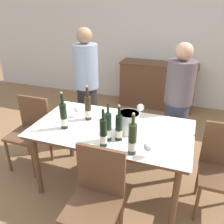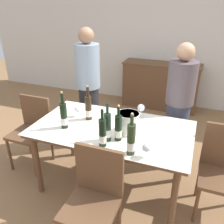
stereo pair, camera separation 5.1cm
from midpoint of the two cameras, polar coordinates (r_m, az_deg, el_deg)
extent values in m
plane|color=olive|center=(2.92, -0.52, -17.17)|extent=(12.00, 12.00, 0.00)
cube|color=silver|center=(4.86, 11.19, 18.23)|extent=(8.00, 0.10, 2.80)
cube|color=brown|center=(4.78, 10.52, 6.22)|extent=(1.42, 0.44, 0.87)
cube|color=brown|center=(4.66, 10.95, 11.38)|extent=(1.46, 0.46, 0.02)
cylinder|color=brown|center=(2.73, -18.08, -12.20)|extent=(0.06, 0.06, 0.73)
cylinder|color=brown|center=(2.30, 14.18, -19.90)|extent=(0.06, 0.06, 0.73)
cylinder|color=brown|center=(3.22, -10.42, -4.94)|extent=(0.06, 0.06, 0.73)
cylinder|color=brown|center=(2.87, 15.91, -9.72)|extent=(0.06, 0.06, 0.73)
cube|color=brown|center=(2.47, -0.59, -4.28)|extent=(1.60, 0.90, 0.04)
cube|color=white|center=(2.46, -0.59, -3.85)|extent=(1.63, 0.93, 0.01)
cylinder|color=white|center=(2.34, 3.35, -2.55)|extent=(0.21, 0.21, 0.21)
cylinder|color=white|center=(2.29, 3.41, -0.38)|extent=(0.22, 0.22, 0.01)
cylinder|color=black|center=(2.45, -12.15, -1.01)|extent=(0.07, 0.07, 0.27)
cylinder|color=white|center=(2.47, -12.03, -2.24)|extent=(0.07, 0.07, 0.08)
cylinder|color=black|center=(2.37, -12.57, 3.09)|extent=(0.03, 0.03, 0.11)
cylinder|color=tan|center=(2.35, -12.71, 4.51)|extent=(0.02, 0.02, 0.02)
cylinder|color=#28381E|center=(2.00, 4.21, -6.56)|extent=(0.07, 0.07, 0.28)
cylinder|color=white|center=(2.04, 4.16, -8.04)|extent=(0.07, 0.07, 0.08)
cylinder|color=#28381E|center=(1.91, 4.39, -1.86)|extent=(0.03, 0.03, 0.09)
cylinder|color=tan|center=(1.89, 4.44, -0.47)|extent=(0.02, 0.02, 0.02)
cylinder|color=black|center=(2.11, -2.78, -5.09)|extent=(0.07, 0.07, 0.26)
cylinder|color=white|center=(2.14, -2.75, -6.42)|extent=(0.07, 0.07, 0.07)
cylinder|color=black|center=(2.02, -2.89, -0.68)|extent=(0.03, 0.03, 0.10)
cylinder|color=black|center=(2.20, 1.00, -3.88)|extent=(0.07, 0.07, 0.25)
cylinder|color=silver|center=(2.22, 0.99, -5.12)|extent=(0.07, 0.07, 0.07)
cylinder|color=black|center=(2.12, 1.03, 0.16)|extent=(0.03, 0.03, 0.09)
cylinder|color=tan|center=(2.10, 1.04, 1.47)|extent=(0.02, 0.02, 0.02)
cylinder|color=#1E3323|center=(2.19, -1.62, -3.67)|extent=(0.06, 0.06, 0.27)
cylinder|color=white|center=(2.22, -1.60, -5.03)|extent=(0.07, 0.07, 0.08)
cylinder|color=#1E3323|center=(2.10, -1.68, 0.86)|extent=(0.02, 0.02, 0.11)
cylinder|color=#332314|center=(2.59, -6.36, 0.91)|extent=(0.07, 0.07, 0.27)
cylinder|color=silver|center=(2.61, -6.30, -0.27)|extent=(0.07, 0.07, 0.08)
cylinder|color=#332314|center=(2.51, -6.57, 4.80)|extent=(0.03, 0.03, 0.11)
cylinder|color=tan|center=(2.49, -6.64, 6.13)|extent=(0.02, 0.02, 0.02)
cylinder|color=white|center=(2.70, 6.24, -1.02)|extent=(0.06, 0.06, 0.00)
cylinder|color=white|center=(2.69, 6.28, -0.22)|extent=(0.01, 0.01, 0.08)
sphere|color=white|center=(2.66, 6.35, 1.11)|extent=(0.08, 0.08, 0.08)
cylinder|color=white|center=(2.06, 7.77, -10.51)|extent=(0.07, 0.07, 0.00)
cylinder|color=white|center=(2.04, 7.82, -9.74)|extent=(0.01, 0.01, 0.06)
sphere|color=white|center=(2.00, 7.92, -8.35)|extent=(0.08, 0.08, 0.08)
cylinder|color=white|center=(2.71, -8.89, -1.08)|extent=(0.07, 0.07, 0.00)
cylinder|color=white|center=(2.70, -8.94, -0.44)|extent=(0.01, 0.01, 0.06)
sphere|color=white|center=(2.68, -9.02, 0.63)|extent=(0.07, 0.07, 0.07)
cylinder|color=brown|center=(3.25, -24.10, -9.70)|extent=(0.03, 0.03, 0.45)
cylinder|color=brown|center=(3.03, -18.83, -11.43)|extent=(0.03, 0.03, 0.45)
cylinder|color=brown|center=(3.47, -20.08, -6.58)|extent=(0.03, 0.03, 0.45)
cylinder|color=brown|center=(3.27, -14.96, -7.93)|extent=(0.03, 0.03, 0.45)
cube|color=brown|center=(3.12, -20.14, -5.17)|extent=(0.42, 0.42, 0.04)
cube|color=brown|center=(3.15, -18.63, -0.02)|extent=(0.42, 0.04, 0.41)
cylinder|color=brown|center=(2.40, -7.58, -21.79)|extent=(0.03, 0.03, 0.44)
cylinder|color=brown|center=(2.30, 1.50, -24.23)|extent=(0.03, 0.03, 0.44)
cube|color=brown|center=(2.06, -5.47, -22.23)|extent=(0.42, 0.42, 0.04)
cube|color=brown|center=(2.02, -3.43, -13.84)|extent=(0.42, 0.04, 0.45)
cylinder|color=brown|center=(2.55, 19.15, -20.19)|extent=(0.03, 0.03, 0.42)
cylinder|color=brown|center=(2.83, 19.44, -14.96)|extent=(0.03, 0.03, 0.42)
cube|color=brown|center=(2.56, 24.29, -14.14)|extent=(0.42, 0.42, 0.04)
cylinder|color=#262628|center=(3.49, -6.18, -0.82)|extent=(0.28, 0.28, 0.88)
cylinder|color=#8C9EB2|center=(3.24, -6.79, 10.86)|extent=(0.33, 0.33, 0.58)
sphere|color=#A37556|center=(3.16, -7.18, 17.79)|extent=(0.21, 0.21, 0.21)
cylinder|color=#383F56|center=(3.14, 14.18, -4.91)|extent=(0.28, 0.28, 0.86)
cylinder|color=#594C51|center=(2.87, 15.62, 6.90)|extent=(0.33, 0.33, 0.50)
sphere|color=tan|center=(2.78, 16.48, 13.79)|extent=(0.20, 0.20, 0.20)
camera|label=1|loc=(0.03, -90.61, -0.29)|focal=38.00mm
camera|label=2|loc=(0.03, 89.39, 0.29)|focal=38.00mm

